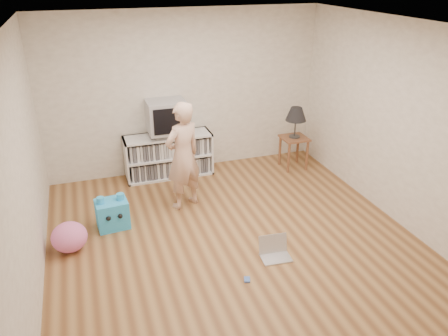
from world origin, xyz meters
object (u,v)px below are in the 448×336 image
object	(u,v)px
media_unit	(168,155)
plush_pink	(69,237)
crt_tv	(166,116)
table_lamp	(296,115)
laptop	(274,251)
person	(183,156)
side_table	(294,145)
dvd_deck	(167,133)
plush_blue	(112,214)

from	to	relation	value
media_unit	plush_pink	world-z (taller)	media_unit
crt_tv	table_lamp	distance (m)	2.10
laptop	table_lamp	bearing A→B (deg)	63.35
person	laptop	size ratio (longest dim) A/B	4.16
table_lamp	side_table	bearing A→B (deg)	0.00
dvd_deck	crt_tv	distance (m)	0.29
media_unit	laptop	distance (m)	2.71
side_table	person	size ratio (longest dim) A/B	0.36
laptop	plush_blue	xyz separation A→B (m)	(-1.76, 1.27, 0.13)
plush_blue	laptop	bearing A→B (deg)	-40.44
dvd_deck	crt_tv	bearing A→B (deg)	-90.00
person	plush_blue	distance (m)	1.21
table_lamp	crt_tv	bearing A→B (deg)	169.95
side_table	plush_blue	world-z (taller)	side_table
table_lamp	laptop	size ratio (longest dim) A/B	1.38
person	plush_blue	xyz separation A→B (m)	(-1.04, -0.26, -0.57)
laptop	plush_pink	distance (m)	2.48
dvd_deck	plush_pink	xyz separation A→B (m)	(-1.59, -1.68, -0.55)
table_lamp	plush_pink	world-z (taller)	table_lamp
media_unit	table_lamp	size ratio (longest dim) A/B	2.72
dvd_deck	plush_blue	distance (m)	1.76
laptop	person	bearing A→B (deg)	120.09
media_unit	crt_tv	distance (m)	0.67
person	laptop	world-z (taller)	person
plush_blue	dvd_deck	bearing A→B (deg)	47.03
dvd_deck	plush_blue	xyz separation A→B (m)	(-1.04, -1.32, -0.54)
media_unit	plush_blue	size ratio (longest dim) A/B	2.99
person	side_table	bearing A→B (deg)	174.45
dvd_deck	side_table	distance (m)	2.13
media_unit	person	size ratio (longest dim) A/B	0.91
dvd_deck	crt_tv	size ratio (longest dim) A/B	0.75
dvd_deck	plush_pink	distance (m)	2.38
media_unit	plush_blue	distance (m)	1.70
person	plush_blue	size ratio (longest dim) A/B	3.31
laptop	plush_pink	size ratio (longest dim) A/B	0.87
crt_tv	plush_blue	bearing A→B (deg)	-128.35
laptop	side_table	bearing A→B (deg)	63.35
dvd_deck	table_lamp	world-z (taller)	table_lamp
media_unit	dvd_deck	size ratio (longest dim) A/B	3.11
plush_blue	table_lamp	bearing A→B (deg)	12.27
crt_tv	plush_pink	xyz separation A→B (m)	(-1.59, -1.68, -0.84)
media_unit	dvd_deck	world-z (taller)	dvd_deck
crt_tv	table_lamp	world-z (taller)	crt_tv
side_table	table_lamp	world-z (taller)	table_lamp
media_unit	dvd_deck	distance (m)	0.39
person	media_unit	bearing A→B (deg)	-114.15
media_unit	person	xyz separation A→B (m)	(-0.00, -1.08, 0.42)
crt_tv	person	distance (m)	1.09
plush_pink	plush_blue	bearing A→B (deg)	33.72
media_unit	dvd_deck	xyz separation A→B (m)	(0.00, -0.02, 0.39)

